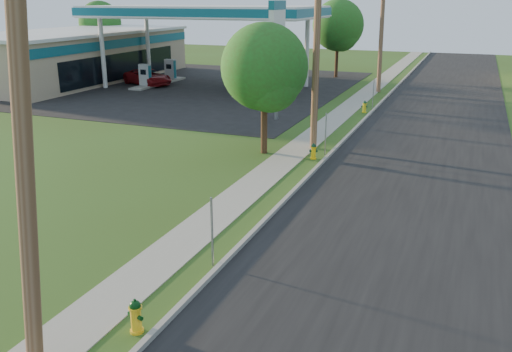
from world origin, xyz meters
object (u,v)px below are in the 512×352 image
Objects in this scene: utility_pole_near at (23,135)px; tree_lot at (339,27)px; hydrant_far at (364,107)px; utility_pole_mid at (317,44)px; tree_back at (100,24)px; car_red at (148,77)px; fuel_pump_sw at (171,73)px; fuel_pump_se at (266,78)px; fuel_pump_ne at (247,85)px; price_pylon at (277,26)px; hydrant_mid at (313,151)px; fuel_pump_nw at (145,79)px; tree_verge at (266,71)px; hydrant_near at (136,316)px; car_silver at (261,79)px; utility_pole_far at (382,28)px.

tree_lot is at bearing 96.53° from utility_pole_near.
utility_pole_mid is at bearing -93.72° from hydrant_far.
utility_pole_mid reaches higher than tree_lot.
hydrant_far is (31.40, -15.12, -3.95)m from tree_back.
tree_back is 35.07m from hydrant_far.
car_red is at bearing 165.97° from hydrant_far.
fuel_pump_sw is 1.00× the size of fuel_pump_se.
fuel_pump_ne is at bearing -28.14° from tree_back.
hydrant_far is at bearing 86.28° from utility_pole_mid.
price_pylon reaches higher than hydrant_mid.
car_red is at bearing 142.25° from utility_pole_mid.
tree_lot is at bearing 30.95° from fuel_pump_sw.
fuel_pump_sw is at bearing 136.48° from utility_pole_mid.
fuel_pump_nw is 22.01m from tree_verge.
tree_lot is at bearing -28.74° from car_red.
fuel_pump_ne is (-8.90, 13.00, -4.23)m from utility_pole_mid.
utility_pole_mid reaches higher than tree_verge.
hydrant_near is 36.12m from car_red.
fuel_pump_ne is 9.85m from fuel_pump_sw.
hydrant_mid is at bearing -134.47° from car_silver.
fuel_pump_nw is at bearing 124.24° from car_silver.
tree_lot is at bearing 92.96° from price_pylon.
utility_pole_near is 11.60× the size of hydrant_near.
fuel_pump_nw and fuel_pump_se have the same top height.
utility_pole_far is at bearing -54.22° from tree_lot.
fuel_pump_ne is at bearing -74.16° from car_red.
car_red is (-13.67, -10.42, -3.81)m from tree_lot.
tree_verge reaches higher than fuel_pump_nw.
car_silver is at bearing 17.01° from fuel_pump_nw.
utility_pole_far is 1.99× the size of car_red.
utility_pole_far is at bearing 72.67° from price_pylon.
utility_pole_far is 2.97× the size of fuel_pump_nw.
fuel_pump_sw is at bearing 156.04° from fuel_pump_ne.
fuel_pump_se is 4.09× the size of hydrant_far.
car_silver is at bearing 112.06° from tree_verge.
utility_pole_near reaches higher than tree_verge.
utility_pole_mid is 13.16× the size of hydrant_mid.
utility_pole_near is 2.96× the size of fuel_pump_sw.
fuel_pump_nw is at bearing 180.00° from fuel_pump_ne.
utility_pole_mid is at bearing -133.25° from car_silver.
hydrant_far is at bearing -10.46° from fuel_pump_nw.
utility_pole_far is at bearing -58.60° from car_silver.
car_red is (-19.09, 16.14, 0.30)m from hydrant_mid.
price_pylon is 33.05m from tree_back.
car_red is at bearing 122.17° from hydrant_near.
utility_pole_far is (0.00, 18.00, -0.15)m from utility_pole_mid.
tree_verge is at bearing -140.72° from car_silver.
tree_lot is (-4.90, 24.80, -0.48)m from utility_pole_mid.
hydrant_mid is (18.42, -18.77, -0.36)m from fuel_pump_sw.
price_pylon is 22.74m from hydrant_near.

